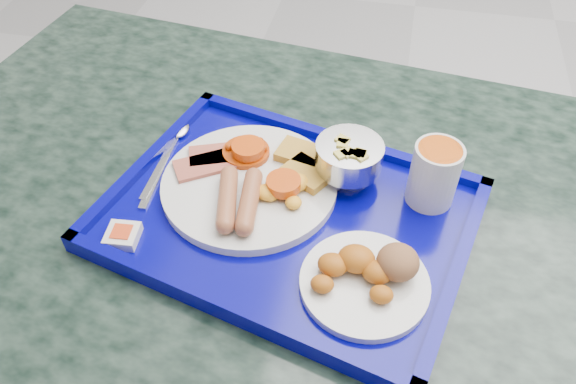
{
  "coord_description": "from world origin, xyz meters",
  "views": [
    {
      "loc": [
        -0.74,
        -1.36,
        1.35
      ],
      "look_at": [
        -0.84,
        -0.88,
        0.84
      ],
      "focal_mm": 35.0,
      "sensor_mm": 36.0,
      "label": 1
    }
  ],
  "objects_px": {
    "juice_cup": "(434,173)",
    "table": "(293,304)",
    "bread_plate": "(369,275)",
    "main_plate": "(254,181)",
    "fruit_bowl": "(349,157)",
    "tray": "(288,216)"
  },
  "relations": [
    {
      "from": "fruit_bowl",
      "to": "tray",
      "type": "bearing_deg",
      "value": -129.92
    },
    {
      "from": "table",
      "to": "bread_plate",
      "type": "distance_m",
      "value": 0.27
    },
    {
      "from": "fruit_bowl",
      "to": "table",
      "type": "bearing_deg",
      "value": -127.58
    },
    {
      "from": "main_plate",
      "to": "bread_plate",
      "type": "xyz_separation_m",
      "value": [
        0.17,
        -0.13,
        0.0
      ]
    },
    {
      "from": "main_plate",
      "to": "juice_cup",
      "type": "relative_size",
      "value": 2.73
    },
    {
      "from": "table",
      "to": "main_plate",
      "type": "height_order",
      "value": "main_plate"
    },
    {
      "from": "tray",
      "to": "juice_cup",
      "type": "height_order",
      "value": "juice_cup"
    },
    {
      "from": "bread_plate",
      "to": "main_plate",
      "type": "bearing_deg",
      "value": 143.56
    },
    {
      "from": "tray",
      "to": "main_plate",
      "type": "height_order",
      "value": "main_plate"
    },
    {
      "from": "main_plate",
      "to": "fruit_bowl",
      "type": "height_order",
      "value": "fruit_bowl"
    },
    {
      "from": "table",
      "to": "juice_cup",
      "type": "relative_size",
      "value": 15.31
    },
    {
      "from": "bread_plate",
      "to": "table",
      "type": "bearing_deg",
      "value": 139.03
    },
    {
      "from": "juice_cup",
      "to": "fruit_bowl",
      "type": "bearing_deg",
      "value": 172.99
    },
    {
      "from": "table",
      "to": "bread_plate",
      "type": "relative_size",
      "value": 8.89
    },
    {
      "from": "bread_plate",
      "to": "juice_cup",
      "type": "xyz_separation_m",
      "value": [
        0.06,
        0.16,
        0.03
      ]
    },
    {
      "from": "juice_cup",
      "to": "table",
      "type": "bearing_deg",
      "value": -159.94
    },
    {
      "from": "table",
      "to": "bread_plate",
      "type": "bearing_deg",
      "value": -40.97
    },
    {
      "from": "tray",
      "to": "main_plate",
      "type": "relative_size",
      "value": 2.21
    },
    {
      "from": "tray",
      "to": "fruit_bowl",
      "type": "xyz_separation_m",
      "value": [
        0.07,
        0.08,
        0.05
      ]
    },
    {
      "from": "table",
      "to": "juice_cup",
      "type": "xyz_separation_m",
      "value": [
        0.17,
        0.06,
        0.27
      ]
    },
    {
      "from": "table",
      "to": "main_plate",
      "type": "distance_m",
      "value": 0.24
    },
    {
      "from": "tray",
      "to": "main_plate",
      "type": "xyz_separation_m",
      "value": [
        -0.06,
        0.04,
        0.02
      ]
    }
  ]
}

